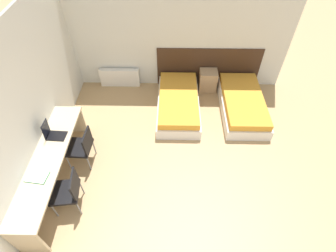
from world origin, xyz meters
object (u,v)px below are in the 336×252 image
at_px(chair_near_laptop, 81,146).
at_px(laptop, 53,133).
at_px(bed_near_door, 242,104).
at_px(chair_near_notebook, 68,190).
at_px(nightstand, 208,81).
at_px(bed_near_window, 178,103).

distance_m(chair_near_laptop, laptop, 0.54).
xyz_separation_m(bed_near_door, chair_near_notebook, (-3.30, -2.42, 0.28)).
height_order(bed_near_door, chair_near_laptop, chair_near_laptop).
bearing_deg(chair_near_laptop, nightstand, 44.36).
bearing_deg(chair_near_notebook, bed_near_window, 45.90).
height_order(bed_near_door, chair_near_notebook, chair_near_notebook).
bearing_deg(laptop, nightstand, 40.16).
relative_size(nightstand, laptop, 1.58).
bearing_deg(bed_near_window, chair_near_notebook, -126.92).
distance_m(bed_near_window, nightstand, 1.07).
bearing_deg(bed_near_window, chair_near_laptop, -140.32).
height_order(bed_near_window, chair_near_notebook, chair_near_notebook).
xyz_separation_m(bed_near_door, chair_near_laptop, (-3.30, -1.51, 0.28)).
bearing_deg(chair_near_laptop, bed_near_door, 27.30).
bearing_deg(bed_near_window, laptop, -146.62).
distance_m(chair_near_notebook, laptop, 1.08).
distance_m(nightstand, chair_near_laptop, 3.43).
xyz_separation_m(bed_near_door, laptop, (-3.73, -1.49, 0.59)).
relative_size(bed_near_window, chair_near_notebook, 2.26).
xyz_separation_m(nightstand, laptop, (-2.99, -2.25, 0.52)).
bearing_deg(nightstand, bed_near_door, -46.03).
distance_m(nightstand, laptop, 3.78).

